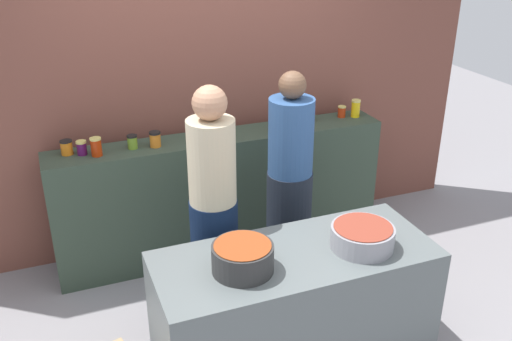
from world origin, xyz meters
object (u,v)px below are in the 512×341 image
at_px(preserve_jar_2, 96,147).
at_px(preserve_jar_10, 356,108).
at_px(preserve_jar_8, 311,114).
at_px(preserve_jar_7, 299,117).
at_px(cook_in_cap, 289,192).
at_px(preserve_jar_3, 132,142).
at_px(preserve_jar_9, 342,112).
at_px(cooking_pot_left, 243,258).
at_px(cook_with_tongs, 214,219).
at_px(preserve_jar_6, 277,125).
at_px(preserve_jar_5, 210,133).
at_px(preserve_jar_4, 155,139).
at_px(preserve_jar_1, 82,148).
at_px(preserve_jar_0, 67,147).
at_px(cooking_pot_center, 362,237).

height_order(preserve_jar_2, preserve_jar_10, preserve_jar_10).
distance_m(preserve_jar_2, preserve_jar_8, 1.76).
height_order(preserve_jar_7, cook_in_cap, cook_in_cap).
xyz_separation_m(preserve_jar_3, preserve_jar_9, (1.79, 0.05, -0.00)).
xyz_separation_m(preserve_jar_3, preserve_jar_10, (1.90, 0.02, 0.02)).
height_order(preserve_jar_8, cooking_pot_left, preserve_jar_8).
height_order(preserve_jar_2, preserve_jar_9, preserve_jar_2).
relative_size(preserve_jar_3, cook_in_cap, 0.06).
relative_size(preserve_jar_8, cook_with_tongs, 0.08).
bearing_deg(preserve_jar_8, preserve_jar_3, -177.78).
bearing_deg(cook_in_cap, preserve_jar_6, 77.24).
bearing_deg(cooking_pot_left, preserve_jar_5, 80.02).
xyz_separation_m(cook_with_tongs, cook_in_cap, (0.65, 0.23, -0.02)).
relative_size(preserve_jar_2, preserve_jar_4, 1.17).
bearing_deg(preserve_jar_8, preserve_jar_9, -0.66).
distance_m(preserve_jar_1, cook_in_cap, 1.54).
relative_size(preserve_jar_1, preserve_jar_7, 1.00).
relative_size(preserve_jar_4, cooking_pot_left, 0.33).
distance_m(preserve_jar_0, cooking_pot_left, 1.72).
xyz_separation_m(preserve_jar_3, preserve_jar_4, (0.17, -0.02, 0.01)).
xyz_separation_m(preserve_jar_4, preserve_jar_7, (1.22, 0.08, -0.01)).
xyz_separation_m(preserve_jar_1, preserve_jar_3, (0.36, -0.02, -0.00)).
distance_m(preserve_jar_6, preserve_jar_7, 0.27).
relative_size(preserve_jar_1, preserve_jar_10, 0.70).
bearing_deg(preserve_jar_2, cook_with_tongs, -50.90).
xyz_separation_m(preserve_jar_1, cook_with_tongs, (0.72, -0.83, -0.30)).
relative_size(preserve_jar_1, cook_with_tongs, 0.06).
relative_size(preserve_jar_10, cooking_pot_center, 0.39).
bearing_deg(preserve_jar_4, preserve_jar_10, 1.40).
distance_m(preserve_jar_3, cook_with_tongs, 0.94).
distance_m(preserve_jar_7, cooking_pot_center, 1.57).
height_order(preserve_jar_9, cook_with_tongs, cook_with_tongs).
height_order(cook_with_tongs, cook_in_cap, cook_with_tongs).
relative_size(preserve_jar_7, preserve_jar_9, 1.08).
distance_m(preserve_jar_8, preserve_jar_9, 0.29).
height_order(preserve_jar_0, cooking_pot_center, preserve_jar_0).
distance_m(preserve_jar_5, preserve_jar_7, 0.81).
bearing_deg(preserve_jar_4, preserve_jar_2, -177.39).
relative_size(cooking_pot_left, cook_in_cap, 0.21).
relative_size(preserve_jar_2, preserve_jar_7, 1.31).
xyz_separation_m(preserve_jar_7, preserve_jar_10, (0.52, -0.04, 0.02)).
distance_m(preserve_jar_7, preserve_jar_10, 0.52).
xyz_separation_m(preserve_jar_7, preserve_jar_8, (0.11, 0.00, 0.01)).
height_order(preserve_jar_4, preserve_jar_6, preserve_jar_4).
bearing_deg(preserve_jar_5, preserve_jar_1, 176.52).
xyz_separation_m(preserve_jar_0, preserve_jar_3, (0.46, -0.06, -0.00)).
bearing_deg(cook_in_cap, cooking_pot_center, -85.21).
bearing_deg(preserve_jar_6, cook_with_tongs, -135.47).
height_order(preserve_jar_6, cooking_pot_left, preserve_jar_6).
distance_m(preserve_jar_1, preserve_jar_2, 0.11).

